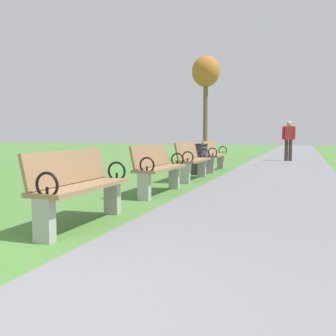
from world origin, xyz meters
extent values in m
cube|color=slate|center=(1.45, 18.00, 0.01)|extent=(2.90, 44.00, 0.02)
cube|color=#93704C|center=(-0.45, 2.39, 0.47)|extent=(0.44, 1.60, 0.05)
cube|color=#93704C|center=(-0.64, 2.39, 0.70)|extent=(0.12, 1.60, 0.40)
cube|color=#A8A59E|center=(-0.45, 1.65, 0.23)|extent=(0.20, 0.12, 0.45)
cube|color=#A8A59E|center=(-0.45, 3.13, 0.23)|extent=(0.20, 0.12, 0.45)
torus|color=black|center=(-0.39, 1.63, 0.59)|extent=(0.27, 0.03, 0.27)
cylinder|color=black|center=(-0.39, 1.63, 0.51)|extent=(0.03, 0.03, 0.12)
torus|color=black|center=(-0.39, 3.15, 0.59)|extent=(0.27, 0.03, 0.27)
cylinder|color=black|center=(-0.39, 3.15, 0.51)|extent=(0.03, 0.03, 0.12)
cube|color=#93704C|center=(-0.45, 5.04, 0.47)|extent=(0.48, 1.61, 0.05)
cube|color=#93704C|center=(-0.64, 5.04, 0.70)|extent=(0.16, 1.60, 0.40)
cube|color=#A8A59E|center=(-0.47, 4.30, 0.23)|extent=(0.20, 0.12, 0.45)
cube|color=#A8A59E|center=(-0.43, 5.78, 0.23)|extent=(0.20, 0.12, 0.45)
torus|color=black|center=(-0.41, 4.28, 0.59)|extent=(0.27, 0.04, 0.27)
cylinder|color=black|center=(-0.41, 4.28, 0.51)|extent=(0.03, 0.03, 0.12)
torus|color=black|center=(-0.37, 5.80, 0.59)|extent=(0.27, 0.04, 0.27)
cylinder|color=black|center=(-0.37, 5.80, 0.51)|extent=(0.03, 0.03, 0.12)
cube|color=#93704C|center=(-0.45, 7.36, 0.47)|extent=(0.44, 1.60, 0.05)
cube|color=#93704C|center=(-0.64, 7.36, 0.70)|extent=(0.12, 1.60, 0.40)
cube|color=#A8A59E|center=(-0.45, 6.62, 0.23)|extent=(0.20, 0.12, 0.45)
cube|color=#A8A59E|center=(-0.45, 8.10, 0.23)|extent=(0.20, 0.12, 0.45)
torus|color=black|center=(-0.39, 6.60, 0.59)|extent=(0.27, 0.03, 0.27)
cylinder|color=black|center=(-0.39, 6.60, 0.51)|extent=(0.03, 0.03, 0.12)
torus|color=black|center=(-0.39, 8.12, 0.59)|extent=(0.27, 0.03, 0.27)
cylinder|color=black|center=(-0.39, 8.12, 0.51)|extent=(0.03, 0.03, 0.12)
cube|color=#93704C|center=(-0.45, 9.80, 0.47)|extent=(0.45, 1.60, 0.05)
cube|color=#93704C|center=(-0.64, 9.80, 0.70)|extent=(0.14, 1.60, 0.40)
cube|color=#A8A59E|center=(-0.44, 9.06, 0.23)|extent=(0.20, 0.12, 0.45)
cube|color=#A8A59E|center=(-0.46, 10.54, 0.23)|extent=(0.20, 0.12, 0.45)
torus|color=black|center=(-0.38, 9.04, 0.59)|extent=(0.27, 0.03, 0.27)
cylinder|color=black|center=(-0.38, 9.04, 0.51)|extent=(0.03, 0.03, 0.12)
torus|color=black|center=(-0.40, 10.56, 0.59)|extent=(0.27, 0.03, 0.27)
cylinder|color=black|center=(-0.40, 10.56, 0.51)|extent=(0.03, 0.03, 0.12)
cylinder|color=brown|center=(-1.84, 14.16, 1.64)|extent=(0.19, 0.19, 3.27)
ellipsoid|color=#B26B28|center=(-1.84, 14.16, 3.67)|extent=(1.14, 1.14, 1.25)
cylinder|color=#3D3328|center=(1.37, 14.93, 0.45)|extent=(0.14, 0.14, 0.85)
cylinder|color=#3D3328|center=(1.52, 14.95, 0.45)|extent=(0.14, 0.14, 0.85)
cube|color=#B22D2D|center=(1.44, 14.94, 1.15)|extent=(0.37, 0.27, 0.56)
sphere|color=tan|center=(1.44, 14.94, 1.54)|extent=(0.20, 0.20, 0.20)
cylinder|color=#B22D2D|center=(1.23, 14.90, 1.15)|extent=(0.09, 0.09, 0.52)
cylinder|color=#B22D2D|center=(1.66, 14.97, 1.15)|extent=(0.09, 0.09, 0.52)
cylinder|color=#38383D|center=(-0.65, 8.60, 0.40)|extent=(0.44, 0.44, 0.80)
torus|color=black|center=(-0.65, 8.60, 0.82)|extent=(0.48, 0.48, 0.04)
cylinder|color=#93511E|center=(-2.03, 5.25, 0.00)|extent=(0.09, 0.09, 0.00)
cylinder|color=#AD6B23|center=(-1.40, 7.60, 0.00)|extent=(0.15, 0.15, 0.00)
cylinder|color=#AD6B23|center=(0.72, 10.57, 0.02)|extent=(0.12, 0.12, 0.00)
cylinder|color=#93511E|center=(-0.33, 3.59, 0.00)|extent=(0.08, 0.08, 0.00)
cylinder|color=brown|center=(2.30, 11.74, 0.02)|extent=(0.13, 0.13, 0.00)
cylinder|color=gold|center=(1.02, 9.45, 0.02)|extent=(0.07, 0.07, 0.00)
cylinder|color=gold|center=(-0.39, 10.78, 0.00)|extent=(0.09, 0.09, 0.00)
cylinder|color=#BC842D|center=(-1.48, 5.56, 0.00)|extent=(0.10, 0.10, 0.00)
cylinder|color=brown|center=(0.49, 11.73, 0.02)|extent=(0.07, 0.07, 0.00)
camera|label=1|loc=(1.99, -1.55, 1.09)|focal=41.34mm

